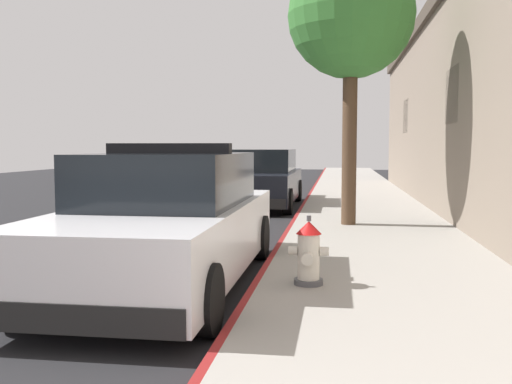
{
  "coord_description": "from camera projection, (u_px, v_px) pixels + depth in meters",
  "views": [
    {
      "loc": [
        0.86,
        -0.63,
        1.64
      ],
      "look_at": [
        -0.29,
        7.28,
        1.0
      ],
      "focal_mm": 39.89,
      "sensor_mm": 36.0,
      "label": 1
    }
  ],
  "objects": [
    {
      "name": "curb_painted_edge",
      "position": [
        290.0,
        230.0,
        10.74
      ],
      "size": [
        0.08,
        60.0,
        0.13
      ],
      "primitive_type": "cube",
      "color": "maroon",
      "rests_on": "ground"
    },
    {
      "name": "street_tree",
      "position": [
        351.0,
        17.0,
        10.74
      ],
      "size": [
        2.41,
        2.41,
        5.2
      ],
      "color": "brown",
      "rests_on": "sidewalk_pavement"
    },
    {
      "name": "parked_car_silver_ahead",
      "position": [
        262.0,
        180.0,
        15.48
      ],
      "size": [
        1.94,
        4.84,
        1.56
      ],
      "color": "black",
      "rests_on": "ground"
    },
    {
      "name": "fire_hydrant",
      "position": [
        309.0,
        253.0,
        6.2
      ],
      "size": [
        0.44,
        0.4,
        0.76
      ],
      "color": "#4C4C51",
      "rests_on": "sidewalk_pavement"
    },
    {
      "name": "ground_plane",
      "position": [
        69.0,
        233.0,
        11.39
      ],
      "size": [
        30.56,
        60.0,
        0.2
      ],
      "primitive_type": "cube",
      "color": "#232326"
    },
    {
      "name": "sidewalk_pavement",
      "position": [
        374.0,
        232.0,
        10.52
      ],
      "size": [
        3.05,
        60.0,
        0.13
      ],
      "primitive_type": "cube",
      "color": "#9E9991",
      "rests_on": "ground"
    },
    {
      "name": "police_cruiser",
      "position": [
        168.0,
        223.0,
        6.71
      ],
      "size": [
        1.94,
        4.84,
        1.68
      ],
      "color": "white",
      "rests_on": "ground"
    }
  ]
}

